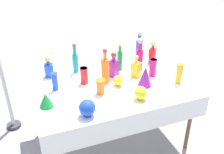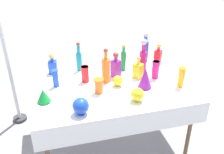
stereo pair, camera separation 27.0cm
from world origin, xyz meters
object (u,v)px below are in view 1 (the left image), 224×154
(slender_vase_4, at_px, (55,81))
(fluted_vase_0, at_px, (145,76))
(round_bowl_1, at_px, (87,108))
(square_decanter_2, at_px, (114,66))
(canopy_pole, at_px, (0,66))
(tall_bottle_3, at_px, (140,57))
(slender_vase_0, at_px, (153,67))
(tall_bottle_4, at_px, (120,59))
(cardboard_box_behind_left, at_px, (74,84))
(slender_vase_1, at_px, (84,75))
(slender_vase_2, at_px, (100,86))
(tall_bottle_2, at_px, (105,70))
(square_decanter_1, at_px, (49,68))
(tall_bottle_0, at_px, (75,61))
(square_decanter_3, at_px, (152,54))
(square_decanter_0, at_px, (136,68))
(round_bowl_2, at_px, (141,93))
(tall_bottle_1, at_px, (139,48))
(fluted_vase_1, at_px, (46,100))
(round_bowl_0, at_px, (118,80))

(slender_vase_4, relative_size, fluted_vase_0, 0.86)
(slender_vase_4, distance_m, round_bowl_1, 0.60)
(square_decanter_2, xyz_separation_m, canopy_pole, (-1.22, 0.48, 0.00))
(tall_bottle_3, relative_size, slender_vase_0, 2.01)
(round_bowl_1, bearing_deg, tall_bottle_4, 50.10)
(canopy_pole, bearing_deg, cardboard_box_behind_left, 30.53)
(square_decanter_2, bearing_deg, tall_bottle_4, 45.32)
(tall_bottle_3, relative_size, slender_vase_1, 2.26)
(tall_bottle_3, distance_m, cardboard_box_behind_left, 1.43)
(slender_vase_0, height_order, round_bowl_1, slender_vase_0)
(cardboard_box_behind_left, bearing_deg, tall_bottle_3, -58.35)
(cardboard_box_behind_left, bearing_deg, fluted_vase_0, -69.20)
(tall_bottle_4, xyz_separation_m, slender_vase_2, (-0.40, -0.43, -0.05))
(tall_bottle_2, height_order, square_decanter_1, tall_bottle_2)
(tall_bottle_0, distance_m, tall_bottle_2, 0.44)
(tall_bottle_3, height_order, square_decanter_3, tall_bottle_3)
(square_decanter_0, height_order, canopy_pole, canopy_pole)
(slender_vase_1, relative_size, cardboard_box_behind_left, 0.37)
(slender_vase_2, bearing_deg, slender_vase_1, 110.00)
(round_bowl_2, bearing_deg, tall_bottle_1, 64.65)
(square_decanter_1, height_order, cardboard_box_behind_left, square_decanter_1)
(tall_bottle_0, xyz_separation_m, canopy_pole, (-0.84, 0.21, -0.01))
(fluted_vase_1, bearing_deg, slender_vase_1, 33.85)
(slender_vase_4, height_order, round_bowl_0, slender_vase_4)
(round_bowl_2, bearing_deg, tall_bottle_3, 64.75)
(slender_vase_4, distance_m, fluted_vase_0, 0.96)
(square_decanter_0, height_order, round_bowl_0, square_decanter_0)
(square_decanter_3, bearing_deg, round_bowl_2, -126.53)
(tall_bottle_0, bearing_deg, slender_vase_0, -27.08)
(slender_vase_2, relative_size, round_bowl_2, 1.12)
(round_bowl_1, bearing_deg, square_decanter_2, 51.22)
(square_decanter_1, bearing_deg, square_decanter_3, -5.12)
(slender_vase_0, distance_m, slender_vase_4, 1.12)
(round_bowl_2, height_order, canopy_pole, canopy_pole)
(tall_bottle_4, xyz_separation_m, round_bowl_0, (-0.17, -0.35, -0.08))
(fluted_vase_1, bearing_deg, slender_vase_4, 64.66)
(tall_bottle_4, xyz_separation_m, slender_vase_4, (-0.82, -0.19, -0.04))
(tall_bottle_1, bearing_deg, tall_bottle_0, -178.16)
(tall_bottle_2, xyz_separation_m, round_bowl_2, (0.21, -0.45, -0.08))
(fluted_vase_0, bearing_deg, square_decanter_2, 126.17)
(square_decanter_2, height_order, slender_vase_4, square_decanter_2)
(square_decanter_2, height_order, slender_vase_1, square_decanter_2)
(square_decanter_2, bearing_deg, slender_vase_2, -131.27)
(tall_bottle_1, relative_size, tall_bottle_4, 1.19)
(fluted_vase_1, height_order, round_bowl_0, fluted_vase_1)
(tall_bottle_3, height_order, canopy_pole, canopy_pole)
(square_decanter_0, height_order, slender_vase_2, square_decanter_0)
(tall_bottle_2, relative_size, round_bowl_2, 2.82)
(fluted_vase_1, bearing_deg, tall_bottle_3, 17.47)
(tall_bottle_0, bearing_deg, tall_bottle_3, -18.38)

